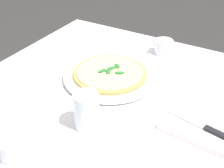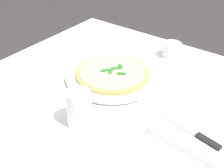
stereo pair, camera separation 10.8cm
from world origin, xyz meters
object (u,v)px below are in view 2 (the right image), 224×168
object	(u,v)px
pizza	(112,73)
pizza_plate	(112,76)
coffee_cup_right_edge	(171,51)
water_glass_far_left	(79,110)
dinner_knife	(193,132)
napkin_folded	(193,136)
coffee_cup_center_back	(3,141)

from	to	relation	value
pizza	pizza_plate	bearing A→B (deg)	72.86
coffee_cup_right_edge	water_glass_far_left	distance (m)	0.54
dinner_knife	coffee_cup_right_edge	bearing A→B (deg)	-44.01
pizza	napkin_folded	world-z (taller)	pizza
coffee_cup_right_edge	napkin_folded	bearing A→B (deg)	125.07
pizza	napkin_folded	distance (m)	0.40
pizza_plate	coffee_cup_right_edge	world-z (taller)	coffee_cup_right_edge
pizza	coffee_cup_right_edge	distance (m)	0.29
coffee_cup_center_back	dinner_knife	distance (m)	0.52
pizza	coffee_cup_right_edge	size ratio (longest dim) A/B	2.10
water_glass_far_left	dinner_knife	distance (m)	0.33
coffee_cup_right_edge	water_glass_far_left	xyz separation A→B (m)	(0.02, 0.54, 0.02)
napkin_folded	pizza	bearing A→B (deg)	-11.85
coffee_cup_right_edge	pizza_plate	bearing A→B (deg)	70.73
coffee_cup_right_edge	napkin_folded	xyz separation A→B (m)	(-0.28, 0.40, -0.02)
pizza_plate	napkin_folded	size ratio (longest dim) A/B	1.49
water_glass_far_left	dinner_knife	world-z (taller)	water_glass_far_left
pizza	water_glass_far_left	xyz separation A→B (m)	(-0.07, 0.26, 0.03)
water_glass_far_left	pizza	bearing A→B (deg)	-74.30
coffee_cup_right_edge	dinner_knife	xyz separation A→B (m)	(-0.28, 0.40, -0.01)
water_glass_far_left	coffee_cup_center_back	bearing A→B (deg)	65.56
pizza	dinner_knife	distance (m)	0.39
pizza_plate	water_glass_far_left	distance (m)	0.28
pizza	coffee_cup_right_edge	world-z (taller)	coffee_cup_right_edge
pizza	dinner_knife	xyz separation A→B (m)	(-0.38, 0.12, -0.00)
coffee_cup_center_back	pizza	bearing A→B (deg)	-92.29
water_glass_far_left	pizza_plate	bearing A→B (deg)	-74.28
coffee_cup_right_edge	napkin_folded	world-z (taller)	coffee_cup_right_edge
pizza_plate	coffee_cup_center_back	world-z (taller)	coffee_cup_center_back
pizza_plate	dinner_knife	distance (m)	0.39
coffee_cup_center_back	water_glass_far_left	size ratio (longest dim) A/B	1.14
coffee_cup_right_edge	dinner_knife	distance (m)	0.49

